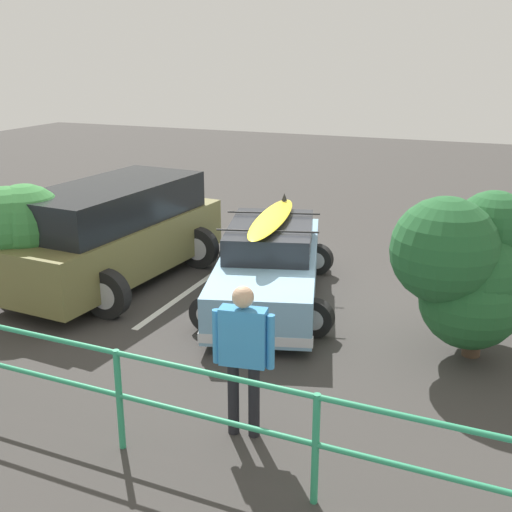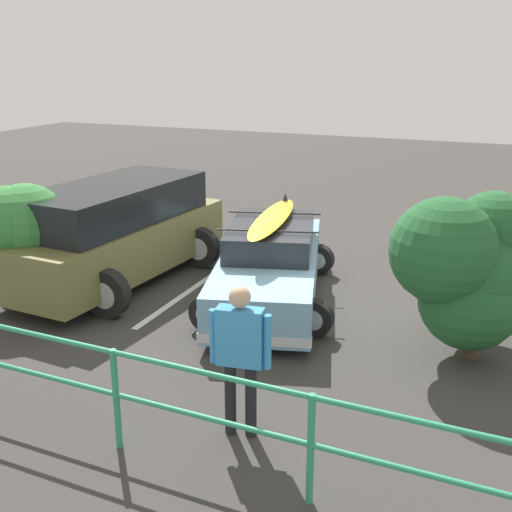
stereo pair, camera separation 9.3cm
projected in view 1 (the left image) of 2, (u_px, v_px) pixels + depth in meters
The scene contains 8 objects.
ground_plane at pixel (283, 309), 10.54m from camera, with size 44.00×44.00×0.02m, color #383533.
parking_stripe at pixel (194, 288), 11.44m from camera, with size 3.89×0.12×0.00m, color silver.
sedan_car at pixel (270, 264), 10.76m from camera, with size 2.86×4.77×1.56m.
suv_car at pixel (114, 232), 11.47m from camera, with size 2.82×4.88×1.81m.
person_bystander at pixel (243, 348), 6.77m from camera, with size 0.67×0.26×1.74m.
railing_fence at pixel (210, 405), 6.19m from camera, with size 10.81×0.42×1.14m.
bush_near_left at pixel (468, 270), 8.56m from camera, with size 1.78×2.18×2.29m.
bush_near_right at pixel (24, 232), 10.38m from camera, with size 1.46×1.71×2.03m.
Camera 1 is at (-3.26, 9.22, 4.04)m, focal length 45.00 mm.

